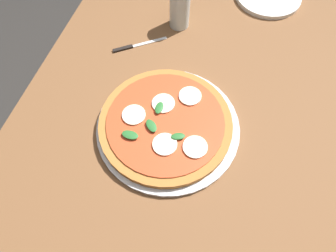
{
  "coord_description": "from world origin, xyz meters",
  "views": [
    {
      "loc": [
        0.4,
        0.06,
        1.4
      ],
      "look_at": [
        0.05,
        -0.03,
        0.75
      ],
      "focal_mm": 31.59,
      "sensor_mm": 36.0,
      "label": 1
    }
  ],
  "objects_px": {
    "pizza": "(166,123)",
    "dining_table": "(184,132)",
    "glass_cup": "(180,9)",
    "knife": "(133,46)",
    "serving_tray": "(168,127)"
  },
  "relations": [
    {
      "from": "knife",
      "to": "glass_cup",
      "type": "bearing_deg",
      "value": 139.82
    },
    {
      "from": "serving_tray",
      "to": "dining_table",
      "type": "bearing_deg",
      "value": 146.61
    },
    {
      "from": "serving_tray",
      "to": "glass_cup",
      "type": "height_order",
      "value": "glass_cup"
    },
    {
      "from": "serving_tray",
      "to": "pizza",
      "type": "bearing_deg",
      "value": -83.36
    },
    {
      "from": "knife",
      "to": "glass_cup",
      "type": "relative_size",
      "value": 1.22
    },
    {
      "from": "serving_tray",
      "to": "knife",
      "type": "xyz_separation_m",
      "value": [
        -0.24,
        -0.18,
        -0.0
      ]
    },
    {
      "from": "pizza",
      "to": "knife",
      "type": "xyz_separation_m",
      "value": [
        -0.24,
        -0.17,
        -0.02
      ]
    },
    {
      "from": "pizza",
      "to": "dining_table",
      "type": "bearing_deg",
      "value": 142.66
    },
    {
      "from": "dining_table",
      "to": "pizza",
      "type": "relative_size",
      "value": 4.08
    },
    {
      "from": "pizza",
      "to": "knife",
      "type": "bearing_deg",
      "value": -144.89
    },
    {
      "from": "dining_table",
      "to": "knife",
      "type": "bearing_deg",
      "value": -131.73
    },
    {
      "from": "knife",
      "to": "serving_tray",
      "type": "bearing_deg",
      "value": 36.13
    },
    {
      "from": "pizza",
      "to": "knife",
      "type": "relative_size",
      "value": 2.31
    },
    {
      "from": "pizza",
      "to": "glass_cup",
      "type": "relative_size",
      "value": 2.81
    },
    {
      "from": "dining_table",
      "to": "knife",
      "type": "relative_size",
      "value": 9.41
    }
  ]
}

